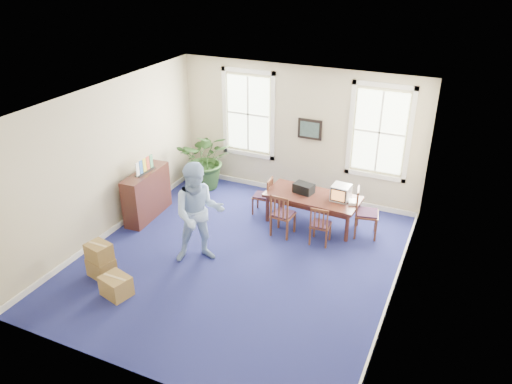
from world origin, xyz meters
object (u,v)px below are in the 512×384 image
at_px(chair_near_left, 283,214).
at_px(credenza, 147,194).
at_px(potted_plant, 207,159).
at_px(cardboard_boxes, 111,259).
at_px(conference_table, 312,209).
at_px(man, 199,213).
at_px(crt_tv, 341,193).

height_order(chair_near_left, credenza, credenza).
xyz_separation_m(chair_near_left, potted_plant, (-2.63, 1.38, 0.27)).
distance_m(chair_near_left, cardboard_boxes, 3.61).
relative_size(conference_table, credenza, 1.45).
bearing_deg(chair_near_left, conference_table, -117.12).
bearing_deg(man, chair_near_left, 21.48).
bearing_deg(credenza, crt_tv, 13.77).
distance_m(conference_table, credenza, 3.73).
xyz_separation_m(credenza, potted_plant, (0.47, 1.91, 0.21)).
bearing_deg(man, potted_plant, 84.56).
distance_m(man, potted_plant, 3.31).
xyz_separation_m(chair_near_left, cardboard_boxes, (-2.37, -2.72, -0.13)).
relative_size(crt_tv, cardboard_boxes, 0.33).
bearing_deg(chair_near_left, crt_tv, -140.13).
bearing_deg(credenza, man, -30.77).
bearing_deg(man, cardboard_boxes, -169.44).
xyz_separation_m(crt_tv, man, (-2.15, -2.30, 0.16)).
relative_size(conference_table, crt_tv, 4.99).
height_order(man, credenza, man).
bearing_deg(crt_tv, man, -128.98).
distance_m(credenza, cardboard_boxes, 2.32).
distance_m(conference_table, crt_tv, 0.80).
height_order(credenza, potted_plant, potted_plant).
relative_size(crt_tv, chair_near_left, 0.42).
bearing_deg(crt_tv, credenza, -158.80).
xyz_separation_m(conference_table, potted_plant, (-3.05, 0.69, 0.41)).
relative_size(man, cardboard_boxes, 1.63).
xyz_separation_m(conference_table, crt_tv, (0.60, 0.05, 0.52)).
height_order(conference_table, crt_tv, crt_tv).
relative_size(conference_table, potted_plant, 1.34).
xyz_separation_m(conference_table, cardboard_boxes, (-2.79, -3.41, 0.01)).
height_order(man, cardboard_boxes, man).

